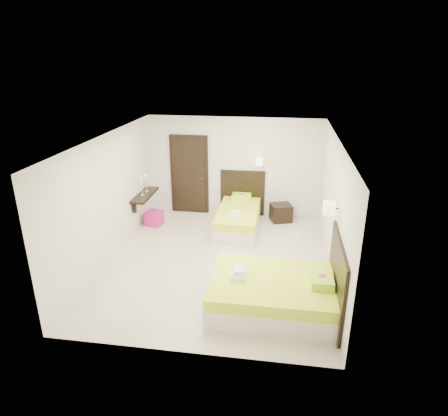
# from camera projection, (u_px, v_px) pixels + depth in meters

# --- Properties ---
(floor) EXTENTS (5.50, 5.50, 0.00)m
(floor) POSITION_uv_depth(u_px,v_px,m) (217.00, 262.00, 8.36)
(floor) COLOR beige
(floor) RESTS_ON ground
(bed_single) EXTENTS (1.18, 1.96, 1.62)m
(bed_single) POSITION_uv_depth(u_px,v_px,m) (239.00, 216.00, 9.92)
(bed_single) COLOR beige
(bed_single) RESTS_ON ground
(bed_double) EXTENTS (2.10, 1.79, 1.73)m
(bed_double) POSITION_uv_depth(u_px,v_px,m) (277.00, 292.00, 6.74)
(bed_double) COLOR beige
(bed_double) RESTS_ON ground
(nightstand) EXTENTS (0.62, 0.59, 0.45)m
(nightstand) POSITION_uv_depth(u_px,v_px,m) (281.00, 213.00, 10.33)
(nightstand) COLOR black
(nightstand) RESTS_ON ground
(ottoman) EXTENTS (0.43, 0.43, 0.37)m
(ottoman) POSITION_uv_depth(u_px,v_px,m) (154.00, 218.00, 10.10)
(ottoman) COLOR #AE1767
(ottoman) RESTS_ON ground
(door) EXTENTS (1.02, 0.15, 2.14)m
(door) POSITION_uv_depth(u_px,v_px,m) (189.00, 175.00, 10.63)
(door) COLOR black
(door) RESTS_ON ground
(console_shelf) EXTENTS (0.35, 1.20, 0.78)m
(console_shelf) POSITION_uv_depth(u_px,v_px,m) (144.00, 195.00, 9.83)
(console_shelf) COLOR black
(console_shelf) RESTS_ON ground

